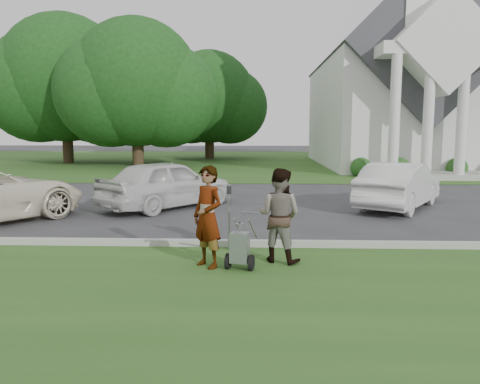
# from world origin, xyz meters

# --- Properties ---
(ground) EXTENTS (120.00, 120.00, 0.00)m
(ground) POSITION_xyz_m (0.00, 0.00, 0.00)
(ground) COLOR #333335
(ground) RESTS_ON ground
(grass_strip) EXTENTS (80.00, 7.00, 0.01)m
(grass_strip) POSITION_xyz_m (0.00, -3.00, 0.01)
(grass_strip) COLOR #2A531C
(grass_strip) RESTS_ON ground
(church_lawn) EXTENTS (80.00, 30.00, 0.01)m
(church_lawn) POSITION_xyz_m (0.00, 27.00, 0.01)
(church_lawn) COLOR #2A531C
(church_lawn) RESTS_ON ground
(curb) EXTENTS (80.00, 0.18, 0.15)m
(curb) POSITION_xyz_m (0.00, 0.55, 0.07)
(curb) COLOR #9E9E93
(curb) RESTS_ON ground
(church) EXTENTS (9.19, 19.00, 24.10)m
(church) POSITION_xyz_m (9.00, 23.11, 5.94)
(church) COLOR white
(church) RESTS_ON ground
(tree_left) EXTENTS (10.63, 8.40, 9.71)m
(tree_left) POSITION_xyz_m (-8.01, 21.99, 5.11)
(tree_left) COLOR #332316
(tree_left) RESTS_ON ground
(tree_far) EXTENTS (11.64, 9.20, 10.73)m
(tree_far) POSITION_xyz_m (-14.01, 24.99, 5.69)
(tree_far) COLOR #332316
(tree_far) RESTS_ON ground
(tree_back) EXTENTS (9.61, 7.60, 8.89)m
(tree_back) POSITION_xyz_m (-4.01, 29.99, 4.73)
(tree_back) COLOR #332316
(tree_back) RESTS_ON ground
(striping_cart) EXTENTS (0.60, 1.04, 0.92)m
(striping_cart) POSITION_xyz_m (-0.28, -1.08, 0.39)
(striping_cart) COLOR black
(striping_cart) RESTS_ON ground
(person_left) EXTENTS (0.79, 0.78, 1.84)m
(person_left) POSITION_xyz_m (-0.86, -0.94, 0.92)
(person_left) COLOR #999999
(person_left) RESTS_ON ground
(person_right) EXTENTS (1.06, 0.97, 1.77)m
(person_right) POSITION_xyz_m (0.44, -0.54, 0.88)
(person_right) COLOR #999999
(person_right) RESTS_ON ground
(parking_meter_near) EXTENTS (0.10, 0.09, 1.37)m
(parking_meter_near) POSITION_xyz_m (-0.56, 0.34, 0.86)
(parking_meter_near) COLOR gray
(parking_meter_near) RESTS_ON ground
(car_b) EXTENTS (4.29, 4.67, 1.55)m
(car_b) POSITION_xyz_m (-2.84, 5.44, 0.77)
(car_b) COLOR silver
(car_b) RESTS_ON ground
(car_d) EXTENTS (3.66, 4.57, 1.46)m
(car_d) POSITION_xyz_m (4.52, 5.68, 0.73)
(car_d) COLOR silver
(car_d) RESTS_ON ground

